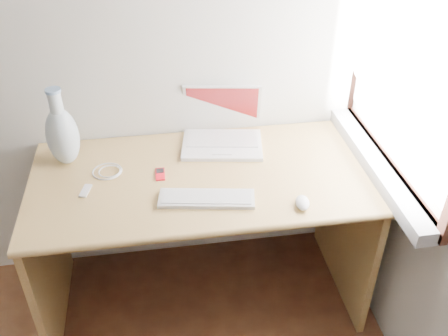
{
  "coord_description": "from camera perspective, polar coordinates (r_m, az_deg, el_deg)",
  "views": [
    {
      "loc": [
        0.78,
        -0.34,
        2.0
      ],
      "look_at": [
        1.04,
        1.35,
        0.8
      ],
      "focal_mm": 40.0,
      "sensor_mm": 36.0,
      "label": 1
    }
  ],
  "objects": [
    {
      "name": "ipod",
      "position": [
        2.14,
        -7.3,
        -0.69
      ],
      "size": [
        0.04,
        0.09,
        0.01
      ],
      "rotation": [
        0.0,
        0.0,
        -0.02
      ],
      "color": "red",
      "rests_on": "desk"
    },
    {
      "name": "desk",
      "position": [
        2.33,
        -2.8,
        -3.9
      ],
      "size": [
        1.44,
        0.72,
        0.76
      ],
      "color": "tan",
      "rests_on": "floor"
    },
    {
      "name": "window",
      "position": [
        2.02,
        20.01,
        11.91
      ],
      "size": [
        0.11,
        0.99,
        1.1
      ],
      "color": "white",
      "rests_on": "right_wall"
    },
    {
      "name": "mouse",
      "position": [
        1.97,
        8.96,
        -3.94
      ],
      "size": [
        0.07,
        0.1,
        0.03
      ],
      "primitive_type": "ellipsoid",
      "rotation": [
        0.0,
        0.0,
        -0.18
      ],
      "color": "white",
      "rests_on": "desk"
    },
    {
      "name": "external_keyboard",
      "position": [
        1.98,
        -2.0,
        -3.48
      ],
      "size": [
        0.39,
        0.18,
        0.02
      ],
      "rotation": [
        0.0,
        0.0,
        -0.17
      ],
      "color": "white",
      "rests_on": "desk"
    },
    {
      "name": "cable_coil",
      "position": [
        2.2,
        -13.2,
        -0.37
      ],
      "size": [
        0.16,
        0.16,
        0.01
      ],
      "primitive_type": "torus",
      "rotation": [
        0.0,
        0.0,
        0.28
      ],
      "color": "white",
      "rests_on": "desk"
    },
    {
      "name": "remote",
      "position": [
        2.1,
        -15.55,
        -2.52
      ],
      "size": [
        0.05,
        0.09,
        0.01
      ],
      "primitive_type": "cube",
      "rotation": [
        0.0,
        0.0,
        -0.25
      ],
      "color": "white",
      "rests_on": "desk"
    },
    {
      "name": "laptop",
      "position": [
        2.32,
        -0.39,
        4.28
      ],
      "size": [
        0.4,
        0.35,
        0.25
      ],
      "rotation": [
        0.0,
        0.0,
        -0.16
      ],
      "color": "white",
      "rests_on": "desk"
    },
    {
      "name": "vase",
      "position": [
        2.23,
        -18.0,
        3.69
      ],
      "size": [
        0.14,
        0.14,
        0.35
      ],
      "color": "silver",
      "rests_on": "desk"
    }
  ]
}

